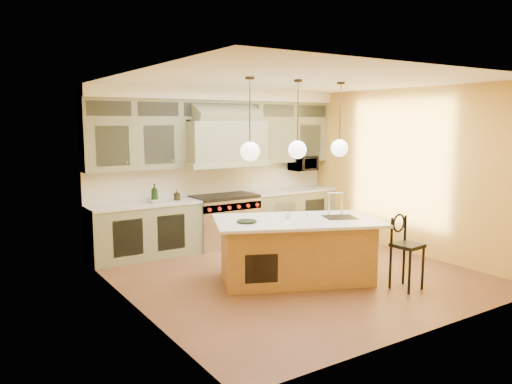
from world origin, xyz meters
TOP-DOWN VIEW (x-y plane):
  - floor at (0.00, 0.00)m, footprint 5.00×5.00m
  - ceiling at (0.00, 0.00)m, footprint 5.00×5.00m
  - wall_back at (0.00, 2.50)m, footprint 5.00×0.00m
  - wall_front at (0.00, -2.50)m, footprint 5.00×0.00m
  - wall_left at (-2.50, 0.00)m, footprint 0.00×5.00m
  - wall_right at (2.50, 0.00)m, footprint 0.00×5.00m
  - back_cabinetry at (0.00, 2.23)m, footprint 5.00×0.77m
  - range at (0.00, 2.14)m, footprint 1.20×0.74m
  - kitchen_island at (-0.14, -0.25)m, footprint 2.67×2.10m
  - counter_stool at (0.90, -1.37)m, footprint 0.40×0.40m
  - microwave at (1.95, 2.25)m, footprint 0.54×0.37m
  - oil_bottle_a at (-1.36, 2.15)m, footprint 0.13×0.13m
  - oil_bottle_b at (-0.95, 2.15)m, footprint 0.10×0.10m
  - fruit_bowl at (-1.35, 2.15)m, footprint 0.27×0.27m
  - cup at (-0.26, -0.19)m, footprint 0.11×0.11m
  - pendant_left at (-0.95, -0.25)m, footprint 0.26×0.26m
  - pendant_center at (-0.15, -0.25)m, footprint 0.26×0.26m
  - pendant_right at (0.65, -0.25)m, footprint 0.26×0.26m

SIDE VIEW (x-z plane):
  - floor at x=0.00m, z-range 0.00..0.00m
  - kitchen_island at x=-0.14m, z-range -0.20..1.15m
  - range at x=0.00m, z-range 0.01..0.97m
  - counter_stool at x=0.90m, z-range 0.07..1.11m
  - cup at x=-0.26m, z-range 0.92..1.02m
  - fruit_bowl at x=-1.35m, z-range 0.94..1.00m
  - oil_bottle_b at x=-0.95m, z-range 0.94..1.13m
  - oil_bottle_a at x=-1.36m, z-range 0.94..1.26m
  - back_cabinetry at x=0.00m, z-range -0.02..2.88m
  - microwave at x=1.95m, z-range 1.30..1.60m
  - wall_back at x=0.00m, z-range -1.05..3.95m
  - wall_front at x=0.00m, z-range -1.05..3.95m
  - wall_left at x=-2.50m, z-range -1.05..3.95m
  - wall_right at x=2.50m, z-range -1.05..3.95m
  - pendant_left at x=-0.95m, z-range 1.39..2.50m
  - pendant_center at x=-0.15m, z-range 1.39..2.50m
  - pendant_right at x=0.65m, z-range 1.39..2.50m
  - ceiling at x=0.00m, z-range 2.90..2.90m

